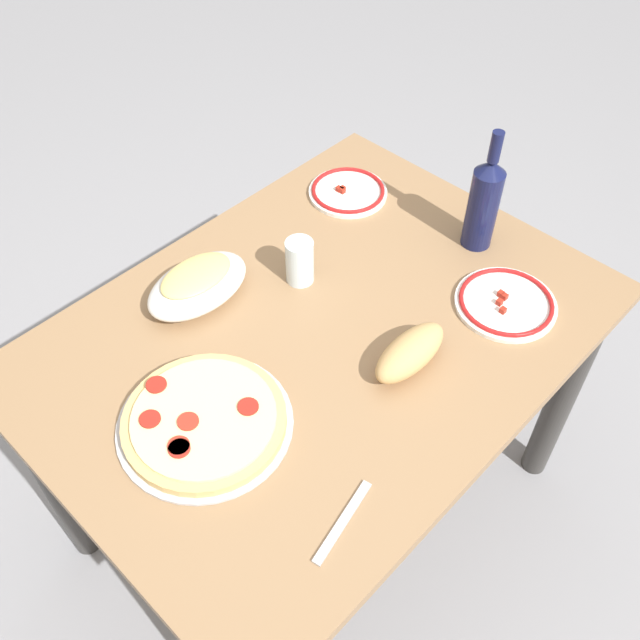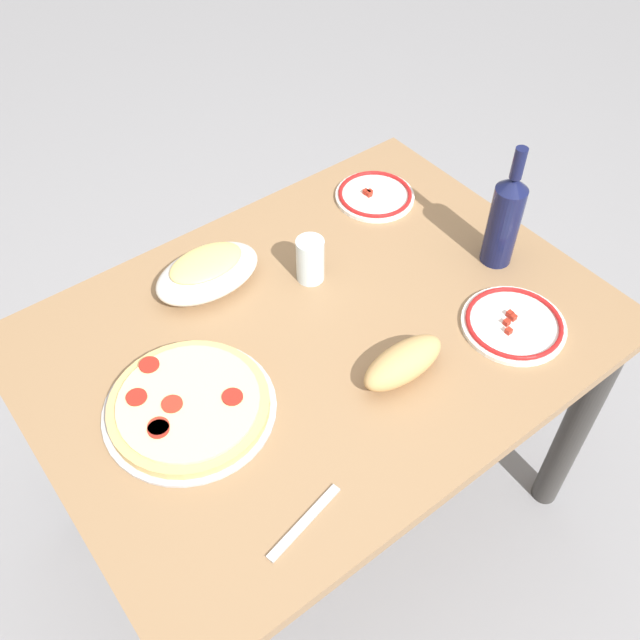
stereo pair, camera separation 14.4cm
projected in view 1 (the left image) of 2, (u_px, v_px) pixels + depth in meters
name	position (u px, v px, depth m)	size (l,w,h in m)	color
ground_plane	(320.00, 502.00, 2.02)	(8.00, 8.00, 0.00)	gray
dining_table	(320.00, 369.00, 1.56)	(1.17, 0.86, 0.75)	#93704C
pepperoni_pizza	(204.00, 421.00, 1.29)	(0.33, 0.33, 0.03)	#B7B7BC
baked_pasta_dish	(197.00, 283.00, 1.49)	(0.24, 0.15, 0.08)	white
wine_bottle	(484.00, 202.00, 1.55)	(0.07, 0.07, 0.30)	#141942
water_glass	(300.00, 261.00, 1.52)	(0.06, 0.06, 0.11)	silver
side_plate_near	(506.00, 303.00, 1.50)	(0.22, 0.22, 0.02)	white
side_plate_far	(348.00, 191.00, 1.76)	(0.20, 0.20, 0.02)	white
bread_loaf	(410.00, 352.00, 1.37)	(0.19, 0.08, 0.07)	tan
fork_right	(343.00, 522.00, 1.17)	(0.17, 0.02, 0.01)	#B7B7BC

